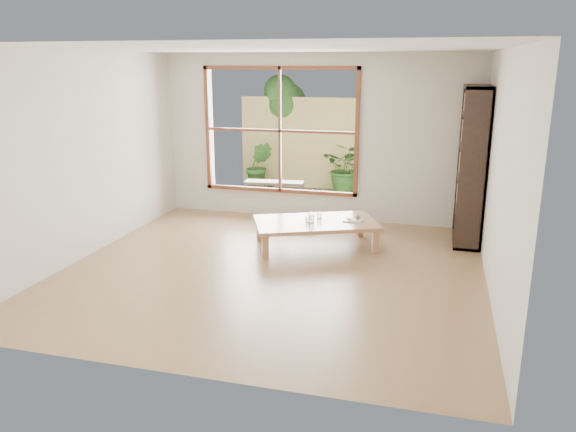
# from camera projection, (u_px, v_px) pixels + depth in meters

# --- Properties ---
(ground) EXTENTS (5.00, 5.00, 0.00)m
(ground) POSITION_uv_depth(u_px,v_px,m) (273.00, 269.00, 6.88)
(ground) COLOR #98724C
(ground) RESTS_ON ground
(low_table) EXTENTS (1.87, 1.50, 0.36)m
(low_table) POSITION_uv_depth(u_px,v_px,m) (316.00, 224.00, 7.67)
(low_table) COLOR tan
(low_table) RESTS_ON ground
(floor_cushion) EXTENTS (0.61, 0.61, 0.08)m
(floor_cushion) POSITION_uv_depth(u_px,v_px,m) (299.00, 225.00, 8.61)
(floor_cushion) COLOR white
(floor_cushion) RESTS_ON ground
(bookshelf) EXTENTS (0.35, 0.97, 2.16)m
(bookshelf) POSITION_uv_depth(u_px,v_px,m) (471.00, 166.00, 7.69)
(bookshelf) COLOR #30211A
(bookshelf) RESTS_ON ground
(glass_tall) EXTENTS (0.07, 0.07, 0.13)m
(glass_tall) POSITION_uv_depth(u_px,v_px,m) (312.00, 218.00, 7.55)
(glass_tall) COLOR silver
(glass_tall) RESTS_ON low_table
(glass_mid) EXTENTS (0.06, 0.06, 0.09)m
(glass_mid) POSITION_uv_depth(u_px,v_px,m) (319.00, 215.00, 7.77)
(glass_mid) COLOR silver
(glass_mid) RESTS_ON low_table
(glass_short) EXTENTS (0.07, 0.07, 0.09)m
(glass_short) POSITION_uv_depth(u_px,v_px,m) (311.00, 216.00, 7.77)
(glass_short) COLOR silver
(glass_short) RESTS_ON low_table
(glass_small) EXTENTS (0.06, 0.06, 0.07)m
(glass_small) POSITION_uv_depth(u_px,v_px,m) (308.00, 220.00, 7.59)
(glass_small) COLOR silver
(glass_small) RESTS_ON low_table
(food_tray) EXTENTS (0.25, 0.19, 0.08)m
(food_tray) POSITION_uv_depth(u_px,v_px,m) (354.00, 220.00, 7.66)
(food_tray) COLOR white
(food_tray) RESTS_ON low_table
(deck) EXTENTS (2.80, 2.00, 0.05)m
(deck) POSITION_uv_depth(u_px,v_px,m) (297.00, 200.00, 10.34)
(deck) COLOR #3D352D
(deck) RESTS_ON ground
(garden_bench) EXTENTS (1.10, 0.43, 0.34)m
(garden_bench) POSITION_uv_depth(u_px,v_px,m) (274.00, 184.00, 10.20)
(garden_bench) COLOR #30211A
(garden_bench) RESTS_ON deck
(bamboo_fence) EXTENTS (2.80, 0.06, 1.80)m
(bamboo_fence) POSITION_uv_depth(u_px,v_px,m) (310.00, 144.00, 11.03)
(bamboo_fence) COLOR #D5C66D
(bamboo_fence) RESTS_ON ground
(shrub_right) EXTENTS (1.04, 0.96, 0.96)m
(shrub_right) POSITION_uv_depth(u_px,v_px,m) (347.00, 168.00, 10.70)
(shrub_right) COLOR #376826
(shrub_right) RESTS_ON deck
(shrub_left) EXTENTS (0.59, 0.51, 0.93)m
(shrub_left) POSITION_uv_depth(u_px,v_px,m) (259.00, 166.00, 11.01)
(shrub_left) COLOR #376826
(shrub_left) RESTS_ON deck
(garden_tree) EXTENTS (1.04, 0.85, 2.22)m
(garden_tree) POSITION_uv_depth(u_px,v_px,m) (281.00, 105.00, 11.29)
(garden_tree) COLOR #4C3D2D
(garden_tree) RESTS_ON ground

